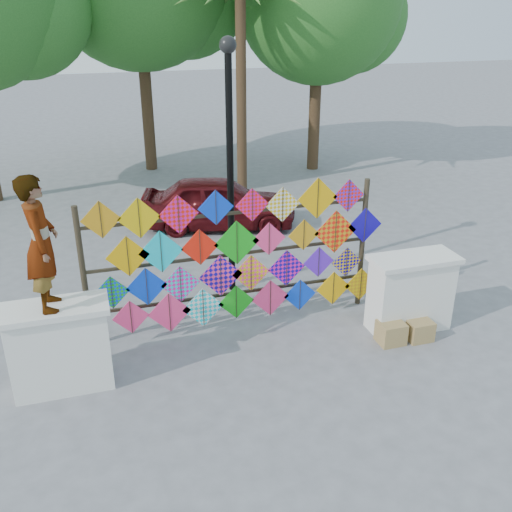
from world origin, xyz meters
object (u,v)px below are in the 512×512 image
(sedan, at_px, (219,202))
(vendor_woman, at_px, (41,244))
(kite_rack, at_px, (238,258))
(lamppost, at_px, (230,147))

(sedan, bearing_deg, vendor_woman, 161.25)
(sedan, bearing_deg, kite_rack, -175.16)
(kite_rack, height_order, vendor_woman, vendor_woman)
(kite_rack, relative_size, vendor_woman, 2.75)
(kite_rack, relative_size, lamppost, 1.10)
(sedan, bearing_deg, lamppost, -175.07)
(lamppost, bearing_deg, vendor_woman, -143.99)
(kite_rack, relative_size, sedan, 1.37)
(vendor_woman, bearing_deg, lamppost, -52.38)
(kite_rack, bearing_deg, vendor_woman, -161.68)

